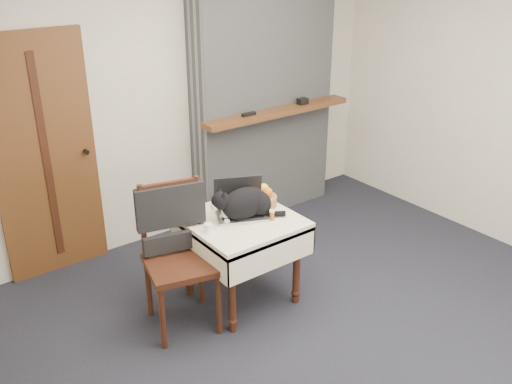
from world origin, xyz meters
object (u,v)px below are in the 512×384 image
at_px(cream_jar, 208,228).
at_px(chair, 175,236).
at_px(fruit_basket, 259,198).
at_px(door, 45,158).
at_px(side_table, 241,232).
at_px(cat, 245,203).
at_px(pill_bottle, 272,215).
at_px(laptop, 240,205).

relative_size(cream_jar, chair, 0.06).
bearing_deg(fruit_basket, door, 135.23).
bearing_deg(side_table, cat, -10.79).
bearing_deg(chair, fruit_basket, 15.23).
relative_size(side_table, cat, 1.48).
distance_m(door, fruit_basket, 1.74).
bearing_deg(fruit_basket, cream_jar, -165.60).
relative_size(cat, pill_bottle, 6.61).
bearing_deg(cat, cream_jar, -162.18).
xyz_separation_m(cream_jar, chair, (-0.20, 0.13, -0.05)).
relative_size(cat, cream_jar, 7.77).
relative_size(fruit_basket, chair, 0.25).
distance_m(door, chair, 1.35).
height_order(door, laptop, door).
bearing_deg(cream_jar, laptop, 17.78).
bearing_deg(laptop, pill_bottle, -36.76).
bearing_deg(pill_bottle, chair, 160.08).
distance_m(laptop, cream_jar, 0.38).
distance_m(side_table, cream_jar, 0.35).
height_order(side_table, cat, cat).
bearing_deg(door, fruit_basket, -44.77).
bearing_deg(side_table, fruit_basket, 22.74).
height_order(cream_jar, chair, chair).
height_order(laptop, cream_jar, laptop).
bearing_deg(laptop, side_table, -95.06).
relative_size(pill_bottle, fruit_basket, 0.30).
relative_size(side_table, chair, 0.73).
xyz_separation_m(fruit_basket, chair, (-0.76, -0.02, -0.08)).
xyz_separation_m(cat, fruit_basket, (0.22, 0.11, -0.05)).
xyz_separation_m(cat, cream_jar, (-0.35, -0.03, -0.08)).
relative_size(side_table, laptop, 1.67).
bearing_deg(chair, side_table, 4.14).
bearing_deg(cat, laptop, 97.04).
bearing_deg(cat, fruit_basket, 39.83).
bearing_deg(cat, chair, -177.50).
bearing_deg(cream_jar, pill_bottle, -13.72).
height_order(laptop, fruit_basket, laptop).
height_order(door, pill_bottle, door).
distance_m(side_table, pill_bottle, 0.28).
bearing_deg(pill_bottle, laptop, 118.38).
relative_size(laptop, fruit_basket, 1.74).
height_order(laptop, cat, laptop).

